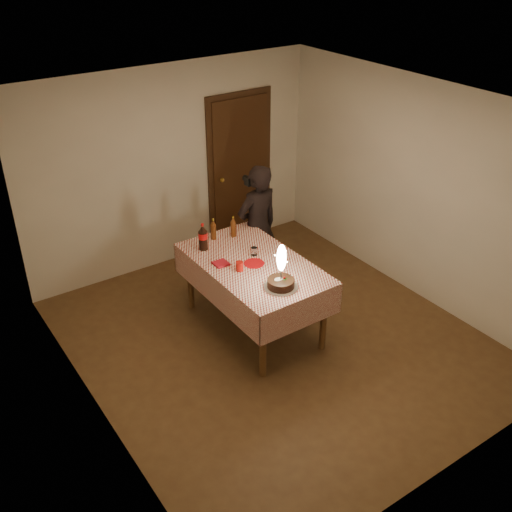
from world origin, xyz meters
The scene contains 12 objects.
ground centered at (0.00, 0.00, 0.00)m, with size 4.00×4.50×0.01m, color brown.
room_shell centered at (0.03, 0.08, 1.65)m, with size 4.04×4.54×2.62m.
dining_table centered at (-0.06, 0.34, 0.73)m, with size 1.02×1.72×0.85m.
birthday_cake centered at (-0.11, -0.22, 0.97)m, with size 0.34×0.34×0.48m.
red_plate centered at (-0.07, 0.32, 0.85)m, with size 0.22×0.22×0.01m, color red.
red_cup centered at (-0.27, 0.29, 0.90)m, with size 0.08×0.08×0.10m, color #AA120B.
clear_cup centered at (0.04, 0.48, 0.89)m, with size 0.07×0.07×0.09m, color silver.
napkin_stack centered at (-0.37, 0.51, 0.86)m, with size 0.15×0.15×0.02m, color #A81320.
cola_bottle centered at (-0.35, 0.90, 1.00)m, with size 0.10×0.10×0.32m.
amber_bottle_left centered at (-0.13, 1.05, 0.96)m, with size 0.06×0.06×0.26m.
amber_bottle_right centered at (0.09, 0.97, 0.96)m, with size 0.06×0.06×0.26m.
photographer centered at (0.51, 1.09, 0.80)m, with size 0.60×0.46×1.59m.
Camera 1 is at (-3.18, -4.24, 4.08)m, focal length 42.00 mm.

